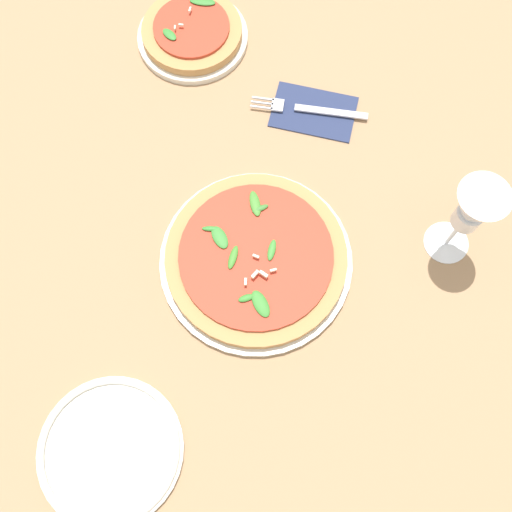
{
  "coord_description": "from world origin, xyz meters",
  "views": [
    {
      "loc": [
        0.01,
        0.29,
        0.9
      ],
      "look_at": [
        -0.01,
        -0.02,
        0.03
      ],
      "focal_mm": 42.0,
      "sensor_mm": 36.0,
      "label": 1
    }
  ],
  "objects_px": {
    "pizza_arugula_main": "(256,259)",
    "fork": "(310,109)",
    "pizza_personal_side": "(192,33)",
    "wine_glass": "(472,212)",
    "side_plate_white": "(110,450)"
  },
  "relations": [
    {
      "from": "pizza_arugula_main",
      "to": "wine_glass",
      "type": "height_order",
      "value": "wine_glass"
    },
    {
      "from": "wine_glass",
      "to": "pizza_arugula_main",
      "type": "bearing_deg",
      "value": 1.33
    },
    {
      "from": "pizza_arugula_main",
      "to": "wine_glass",
      "type": "bearing_deg",
      "value": -178.67
    },
    {
      "from": "pizza_arugula_main",
      "to": "fork",
      "type": "bearing_deg",
      "value": -113.34
    },
    {
      "from": "pizza_personal_side",
      "to": "fork",
      "type": "relative_size",
      "value": 0.99
    },
    {
      "from": "pizza_personal_side",
      "to": "wine_glass",
      "type": "xyz_separation_m",
      "value": [
        -0.39,
        0.43,
        0.11
      ]
    },
    {
      "from": "pizza_personal_side",
      "to": "wine_glass",
      "type": "distance_m",
      "value": 0.59
    },
    {
      "from": "pizza_personal_side",
      "to": "fork",
      "type": "distance_m",
      "value": 0.26
    },
    {
      "from": "pizza_arugula_main",
      "to": "pizza_personal_side",
      "type": "bearing_deg",
      "value": -79.9
    },
    {
      "from": "pizza_personal_side",
      "to": "fork",
      "type": "bearing_deg",
      "value": 138.69
    },
    {
      "from": "wine_glass",
      "to": "side_plate_white",
      "type": "bearing_deg",
      "value": 27.01
    },
    {
      "from": "pizza_arugula_main",
      "to": "fork",
      "type": "height_order",
      "value": "pizza_arugula_main"
    },
    {
      "from": "pizza_arugula_main",
      "to": "pizza_personal_side",
      "type": "relative_size",
      "value": 1.51
    },
    {
      "from": "pizza_personal_side",
      "to": "wine_glass",
      "type": "bearing_deg",
      "value": 131.71
    },
    {
      "from": "wine_glass",
      "to": "side_plate_white",
      "type": "distance_m",
      "value": 0.61
    }
  ]
}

